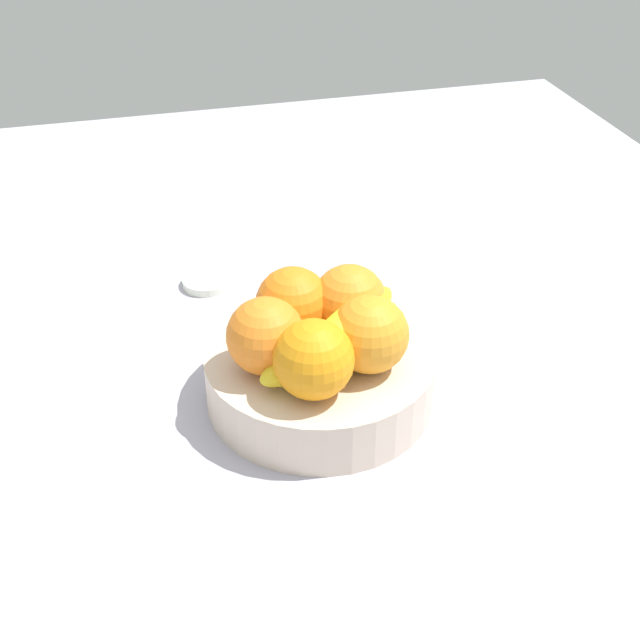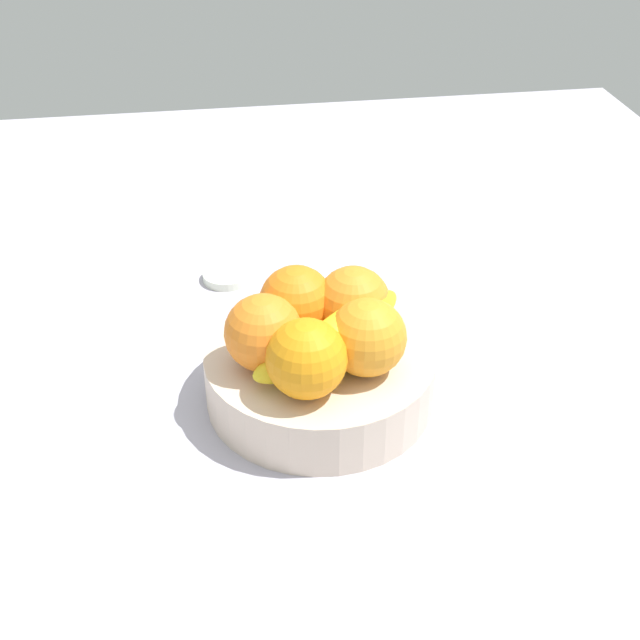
% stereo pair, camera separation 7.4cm
% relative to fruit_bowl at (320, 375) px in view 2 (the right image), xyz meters
% --- Properties ---
extents(ground_plane, '(1.80, 1.40, 0.03)m').
position_rel_fruit_bowl_xyz_m(ground_plane, '(0.02, 0.01, -0.04)').
color(ground_plane, '#B1ADBD').
extents(fruit_bowl, '(0.24, 0.24, 0.06)m').
position_rel_fruit_bowl_xyz_m(fruit_bowl, '(0.00, 0.00, 0.00)').
color(fruit_bowl, beige).
rests_on(fruit_bowl, ground_plane).
extents(orange_front_left, '(0.08, 0.08, 0.08)m').
position_rel_fruit_bowl_xyz_m(orange_front_left, '(-0.04, -0.02, 0.07)').
color(orange_front_left, orange).
rests_on(orange_front_left, fruit_bowl).
extents(orange_front_right, '(0.08, 0.08, 0.08)m').
position_rel_fruit_bowl_xyz_m(orange_front_right, '(0.01, -0.06, 0.07)').
color(orange_front_right, orange).
rests_on(orange_front_right, fruit_bowl).
extents(orange_center, '(0.08, 0.08, 0.08)m').
position_rel_fruit_bowl_xyz_m(orange_center, '(0.06, -0.02, 0.07)').
color(orange_center, orange).
rests_on(orange_center, fruit_bowl).
extents(orange_back_left, '(0.08, 0.08, 0.08)m').
position_rel_fruit_bowl_xyz_m(orange_back_left, '(0.03, 0.04, 0.07)').
color(orange_back_left, orange).
rests_on(orange_back_left, fruit_bowl).
extents(orange_back_right, '(0.08, 0.08, 0.08)m').
position_rel_fruit_bowl_xyz_m(orange_back_right, '(-0.03, 0.04, 0.07)').
color(orange_back_right, orange).
rests_on(orange_back_right, fruit_bowl).
extents(banana_bunch, '(0.14, 0.17, 0.06)m').
position_rel_fruit_bowl_xyz_m(banana_bunch, '(0.03, 0.02, 0.06)').
color(banana_bunch, yellow).
rests_on(banana_bunch, fruit_bowl).
extents(jar_lid, '(0.06, 0.06, 0.01)m').
position_rel_fruit_bowl_xyz_m(jar_lid, '(-0.25, -0.08, -0.02)').
color(jar_lid, white).
rests_on(jar_lid, ground_plane).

